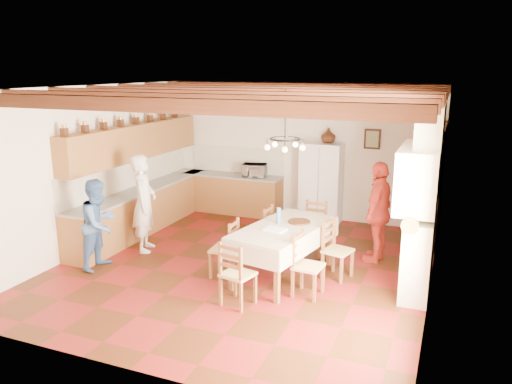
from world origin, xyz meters
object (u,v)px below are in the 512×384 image
chair_right_far (338,250)px  chair_left_far (259,232)px  chair_right_near (308,265)px  person_woman_blue (99,224)px  hutch (427,184)px  chair_left_near (224,248)px  person_man (144,203)px  refrigerator (322,182)px  dining_table (284,232)px  person_woman_red (379,212)px  chair_end_far (313,229)px  microwave (255,170)px  chair_end_near (238,273)px

chair_right_far → chair_left_far: bearing=91.6°
chair_right_far → chair_right_near: bearing=177.5°
person_woman_blue → hutch: bearing=-57.3°
chair_left_near → person_man: (-1.87, 0.55, 0.42)m
refrigerator → chair_left_far: size_ratio=1.82×
chair_left_near → person_woman_blue: 2.16m
dining_table → chair_left_near: (-0.89, -0.33, -0.29)m
chair_left_near → person_woman_red: size_ratio=0.54×
hutch → chair_left_far: 3.36m
person_man → chair_left_near: bearing=-129.1°
chair_end_far → person_woman_blue: 3.71m
chair_right_far → person_man: 3.61m
dining_table → person_woman_red: (1.29, 1.27, 0.12)m
refrigerator → dining_table: (0.21, -3.24, -0.11)m
refrigerator → person_woman_red: 2.48m
person_man → microwave: 3.07m
person_woman_blue → person_woman_red: 4.74m
chair_left_far → chair_right_far: same height
chair_end_far → person_man: 3.11m
dining_table → chair_left_far: chair_left_far is taller
chair_left_far → person_woman_red: (1.96, 0.63, 0.41)m
refrigerator → chair_right_far: bearing=-69.1°
chair_left_near → person_woman_blue: person_woman_blue is taller
person_man → person_woman_blue: 1.01m
dining_table → chair_right_far: chair_right_far is taller
refrigerator → chair_end_far: bearing=-78.1°
chair_end_near → chair_left_near: bearing=-40.4°
hutch → person_woman_blue: size_ratio=1.50×
chair_end_near → chair_end_far: same height
hutch → person_woman_blue: (-4.99, -3.35, -0.39)m
refrigerator → chair_end_near: (-0.07, -4.41, -0.39)m
person_man → refrigerator: bearing=-62.9°
chair_left_near → person_woman_red: bearing=123.1°
person_man → person_woman_blue: size_ratio=1.18×
chair_right_near → person_man: bearing=82.7°
hutch → chair_end_far: (-1.83, -1.42, -0.67)m
microwave → chair_right_far: bearing=-60.8°
chair_left_near → chair_right_near: 1.47m
chair_left_far → chair_right_near: size_ratio=1.00×
chair_end_far → microwave: microwave is taller
chair_left_near → person_man: person_man is taller
chair_right_near → hutch: bearing=-19.5°
chair_left_near → microwave: bearing=-169.2°
refrigerator → chair_left_near: (-0.69, -3.57, -0.39)m
chair_left_far → chair_end_far: (0.84, 0.52, 0.00)m
chair_left_far → microwave: size_ratio=1.84×
chair_left_near → chair_end_near: same height
chair_end_far → microwave: bearing=136.5°
chair_left_near → chair_right_far: same height
chair_end_near → person_woman_blue: 2.76m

